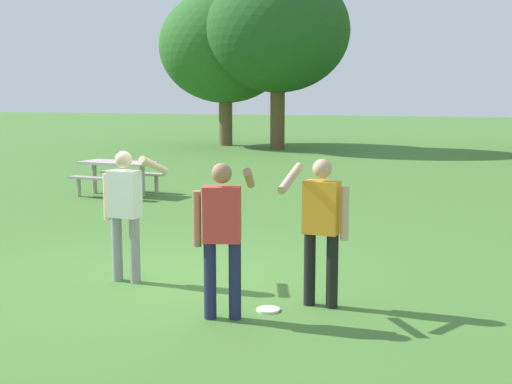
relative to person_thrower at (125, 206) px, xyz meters
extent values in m
plane|color=#447530|center=(0.55, 0.29, -0.96)|extent=(120.00, 120.00, 0.00)
cylinder|color=gray|center=(-0.13, 0.00, -0.55)|extent=(0.13, 0.13, 0.82)
cylinder|color=gray|center=(0.13, -0.03, -0.55)|extent=(0.13, 0.13, 0.82)
cube|color=white|center=(0.00, -0.01, 0.15)|extent=(0.40, 0.26, 0.58)
sphere|color=beige|center=(0.00, -0.01, 0.57)|extent=(0.21, 0.21, 0.21)
cylinder|color=beige|center=(-0.26, 0.01, 0.10)|extent=(0.09, 0.09, 0.58)
cylinder|color=beige|center=(0.28, 0.23, 0.49)|extent=(0.15, 0.58, 0.28)
cylinder|color=black|center=(2.66, -0.28, -0.55)|extent=(0.13, 0.13, 0.82)
cylinder|color=black|center=(2.40, -0.25, -0.55)|extent=(0.13, 0.13, 0.82)
cube|color=orange|center=(2.53, -0.27, 0.15)|extent=(0.40, 0.26, 0.58)
sphere|color=tan|center=(2.53, -0.27, 0.57)|extent=(0.21, 0.21, 0.21)
cylinder|color=tan|center=(2.79, -0.29, 0.10)|extent=(0.09, 0.09, 0.58)
cylinder|color=tan|center=(2.24, -0.51, 0.49)|extent=(0.15, 0.58, 0.28)
cylinder|color=#1E234C|center=(1.52, -1.03, -0.55)|extent=(0.13, 0.13, 0.82)
cylinder|color=#1E234C|center=(1.77, -0.96, -0.55)|extent=(0.13, 0.13, 0.82)
cube|color=#D83838|center=(1.64, -1.00, 0.15)|extent=(0.42, 0.31, 0.58)
sphere|color=#9E7051|center=(1.64, -1.00, 0.57)|extent=(0.21, 0.21, 0.21)
cylinder|color=#9E7051|center=(1.39, -1.06, 0.10)|extent=(0.09, 0.09, 0.58)
cylinder|color=#9E7051|center=(1.83, -0.67, 0.49)|extent=(0.23, 0.58, 0.28)
cylinder|color=white|center=(2.02, -0.60, -0.95)|extent=(0.25, 0.25, 0.03)
cube|color=#B2ADA3|center=(-3.70, 6.55, -0.22)|extent=(1.77, 0.94, 0.06)
cube|color=#A49F96|center=(-3.77, 5.98, -0.52)|extent=(1.72, 0.45, 0.05)
cube|color=#A49F96|center=(-3.64, 7.13, -0.52)|extent=(1.72, 0.45, 0.05)
cylinder|color=#A49F96|center=(-4.36, 6.63, -0.61)|extent=(0.11, 0.11, 0.71)
cylinder|color=#A49F96|center=(-4.43, 6.05, -0.75)|extent=(0.09, 0.09, 0.41)
cylinder|color=#A49F96|center=(-4.30, 7.20, -0.75)|extent=(0.09, 0.09, 0.41)
cylinder|color=#A49F96|center=(-3.05, 6.48, -0.61)|extent=(0.11, 0.11, 0.71)
cylinder|color=#A49F96|center=(-3.11, 5.90, -0.75)|extent=(0.09, 0.09, 0.41)
cylinder|color=#A49F96|center=(-2.98, 7.06, -0.75)|extent=(0.09, 0.09, 0.41)
cylinder|color=brown|center=(-6.44, 21.28, 0.40)|extent=(0.59, 0.59, 2.71)
ellipsoid|color=#286023|center=(-6.44, 21.28, 3.33)|extent=(5.73, 5.73, 4.87)
cylinder|color=brown|center=(-3.68, 19.90, 0.63)|extent=(0.59, 0.59, 3.18)
ellipsoid|color=#21511E|center=(-3.68, 19.90, 3.81)|extent=(5.79, 5.79, 4.93)
camera|label=1|loc=(4.10, -7.59, 1.40)|focal=48.85mm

